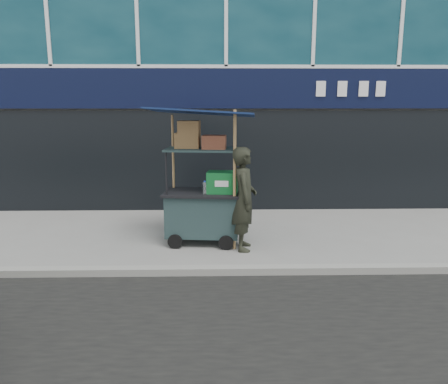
{
  "coord_description": "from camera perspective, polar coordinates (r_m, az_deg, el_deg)",
  "views": [
    {
      "loc": [
        -0.28,
        -6.53,
        2.62
      ],
      "look_at": [
        -0.11,
        1.2,
        1.01
      ],
      "focal_mm": 35.0,
      "sensor_mm": 36.0,
      "label": 1
    }
  ],
  "objects": [
    {
      "name": "vendor_man",
      "position": [
        7.72,
        2.65,
        -0.91
      ],
      "size": [
        0.47,
        0.69,
        1.85
      ],
      "primitive_type": "imported",
      "rotation": [
        0.0,
        0.0,
        1.52
      ],
      "color": "black",
      "rests_on": "ground"
    },
    {
      "name": "vendor_cart",
      "position": [
        8.08,
        -2.65,
        -0.59
      ],
      "size": [
        1.99,
        1.5,
        2.53
      ],
      "rotation": [
        0.0,
        0.0,
        -0.1
      ],
      "color": "#1B2D2E",
      "rests_on": "ground"
    },
    {
      "name": "curb",
      "position": [
        6.83,
        1.18,
        -10.21
      ],
      "size": [
        80.0,
        0.18,
        0.12
      ],
      "primitive_type": "cube",
      "color": "gray",
      "rests_on": "ground"
    },
    {
      "name": "ground",
      "position": [
        7.04,
        1.11,
        -10.05
      ],
      "size": [
        80.0,
        80.0,
        0.0
      ],
      "primitive_type": "plane",
      "color": "slate",
      "rests_on": "ground"
    }
  ]
}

